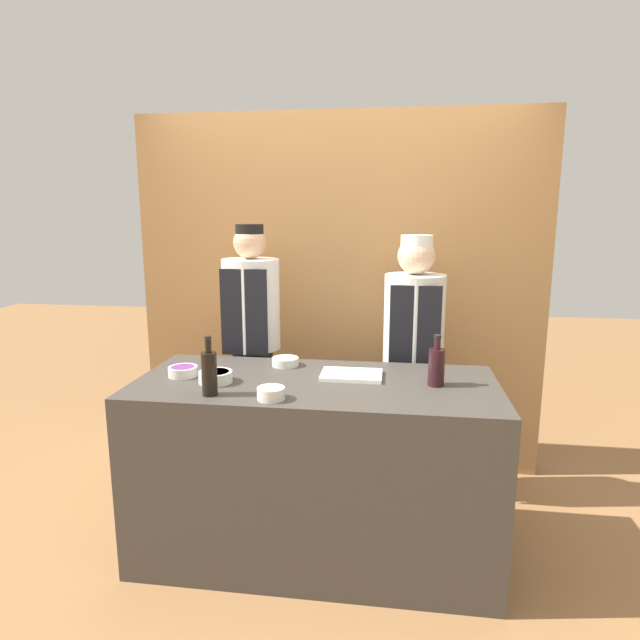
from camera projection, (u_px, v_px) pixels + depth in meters
The scene contains 12 objects.
ground_plane at pixel (316, 547), 2.85m from camera, with size 14.00×14.00×0.00m, color olive.
cabinet_wall at pixel (339, 295), 3.68m from camera, with size 2.73×0.18×2.40m.
counter at pixel (316, 467), 2.76m from camera, with size 1.81×0.80×0.93m.
sauce_bowl_red at pixel (285, 361), 2.94m from camera, with size 0.15×0.15×0.05m.
sauce_bowl_green at pixel (271, 393), 2.40m from camera, with size 0.13×0.13×0.06m.
sauce_bowl_white at pixel (216, 376), 2.64m from camera, with size 0.17×0.17×0.06m.
sauce_bowl_purple at pixel (183, 371), 2.75m from camera, with size 0.15×0.15×0.05m.
cutting_board at pixel (351, 375), 2.74m from camera, with size 0.31×0.22×0.02m.
bottle_soy at pixel (209, 372), 2.44m from camera, with size 0.07×0.07×0.28m.
bottle_wine at pixel (436, 366), 2.58m from camera, with size 0.08×0.08×0.25m.
chef_left at pixel (252, 348), 3.37m from camera, with size 0.35×0.35×1.69m.
chef_right at pixel (413, 359), 3.24m from camera, with size 0.36×0.36×1.63m.
Camera 1 is at (0.38, -2.53, 1.75)m, focal length 30.00 mm.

